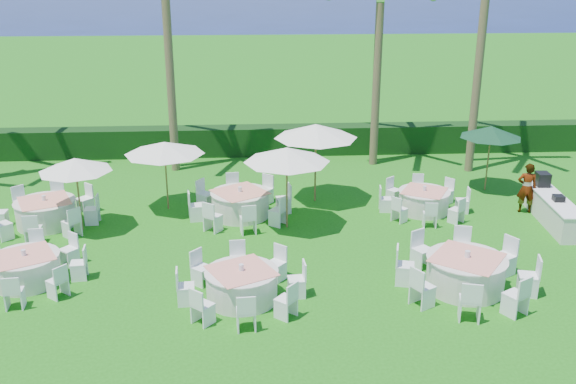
% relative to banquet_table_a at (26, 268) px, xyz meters
% --- Properties ---
extents(ground, '(120.00, 120.00, 0.00)m').
position_rel_banquet_table_a_xyz_m(ground, '(5.72, -0.58, -0.40)').
color(ground, '#1A6310').
rests_on(ground, ground).
extents(hedge, '(34.00, 1.00, 1.20)m').
position_rel_banquet_table_a_xyz_m(hedge, '(5.72, 11.42, 0.20)').
color(hedge, black).
rests_on(hedge, ground).
extents(ocean, '(260.00, 260.00, 0.00)m').
position_rel_banquet_table_a_xyz_m(ocean, '(5.72, 101.42, -0.40)').
color(ocean, '#061444').
rests_on(ocean, ground).
extents(banquet_table_a, '(3.04, 3.04, 0.92)m').
position_rel_banquet_table_a_xyz_m(banquet_table_a, '(0.00, 0.00, 0.00)').
color(banquet_table_a, beige).
rests_on(banquet_table_a, ground).
extents(banquet_table_b, '(3.15, 3.15, 0.95)m').
position_rel_banquet_table_a_xyz_m(banquet_table_b, '(5.54, -1.23, 0.01)').
color(banquet_table_b, beige).
rests_on(banquet_table_b, ground).
extents(banquet_table_c, '(3.49, 3.49, 1.05)m').
position_rel_banquet_table_a_xyz_m(banquet_table_c, '(11.16, -1.02, 0.06)').
color(banquet_table_c, beige).
rests_on(banquet_table_c, ground).
extents(banquet_table_d, '(3.27, 3.27, 0.99)m').
position_rel_banquet_table_a_xyz_m(banquet_table_d, '(-0.62, 3.89, 0.03)').
color(banquet_table_d, beige).
rests_on(banquet_table_d, ground).
extents(banquet_table_e, '(3.35, 3.35, 1.01)m').
position_rel_banquet_table_a_xyz_m(banquet_table_e, '(5.45, 4.27, 0.04)').
color(banquet_table_e, beige).
rests_on(banquet_table_e, ground).
extents(banquet_table_f, '(2.94, 2.94, 0.90)m').
position_rel_banquet_table_a_xyz_m(banquet_table_f, '(11.49, 4.29, -0.01)').
color(banquet_table_f, beige).
rests_on(banquet_table_f, ground).
extents(umbrella_a, '(2.19, 2.19, 2.32)m').
position_rel_banquet_table_a_xyz_m(umbrella_a, '(0.59, 3.38, 1.72)').
color(umbrella_a, brown).
rests_on(umbrella_a, ground).
extents(umbrella_b, '(2.63, 2.63, 2.58)m').
position_rel_banquet_table_a_xyz_m(umbrella_b, '(6.91, 3.24, 1.95)').
color(umbrella_b, brown).
rests_on(umbrella_b, ground).
extents(umbrella_c, '(2.61, 2.61, 2.32)m').
position_rel_banquet_table_a_xyz_m(umbrella_c, '(3.03, 5.07, 1.72)').
color(umbrella_c, brown).
rests_on(umbrella_c, ground).
extents(umbrella_d, '(2.81, 2.81, 2.72)m').
position_rel_banquet_table_a_xyz_m(umbrella_d, '(8.01, 5.53, 2.08)').
color(umbrella_d, brown).
rests_on(umbrella_d, ground).
extents(umbrella_green, '(2.19, 2.19, 2.37)m').
position_rel_banquet_table_a_xyz_m(umbrella_green, '(14.31, 6.31, 1.76)').
color(umbrella_green, brown).
rests_on(umbrella_green, ground).
extents(buffet_table, '(1.04, 3.69, 1.29)m').
position_rel_banquet_table_a_xyz_m(buffet_table, '(15.32, 3.21, 0.05)').
color(buffet_table, beige).
rests_on(buffet_table, ground).
extents(staff_person, '(0.69, 0.54, 1.68)m').
position_rel_banquet_table_a_xyz_m(staff_person, '(14.82, 4.06, 0.44)').
color(staff_person, gray).
rests_on(staff_person, ground).
extents(palm_b, '(4.29, 4.35, 8.28)m').
position_rel_banquet_table_a_xyz_m(palm_b, '(2.84, 9.39, 4.19)').
color(palm_b, brown).
rests_on(palm_b, ground).
extents(palm_d, '(4.26, 4.37, 7.48)m').
position_rel_banquet_table_a_xyz_m(palm_d, '(10.83, 9.70, 3.78)').
color(palm_d, brown).
rests_on(palm_d, ground).
extents(palm_e, '(4.40, 4.01, 10.15)m').
position_rel_banquet_table_a_xyz_m(palm_e, '(14.44, 8.57, 5.14)').
color(palm_e, brown).
rests_on(palm_e, ground).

